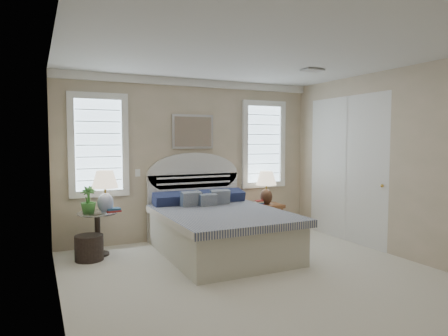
% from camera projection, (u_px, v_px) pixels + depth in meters
% --- Properties ---
extents(floor, '(4.50, 5.00, 0.01)m').
position_uv_depth(floor, '(269.00, 283.00, 4.68)').
color(floor, beige).
rests_on(floor, ground).
extents(ceiling, '(4.50, 5.00, 0.01)m').
position_uv_depth(ceiling, '(271.00, 49.00, 4.49)').
color(ceiling, silver).
rests_on(ceiling, wall_back).
extents(wall_back, '(4.50, 0.02, 2.70)m').
position_uv_depth(wall_back, '(192.00, 159.00, 6.84)').
color(wall_back, tan).
rests_on(wall_back, floor).
extents(wall_left, '(0.02, 5.00, 2.70)m').
position_uv_depth(wall_left, '(59.00, 176.00, 3.62)').
color(wall_left, tan).
rests_on(wall_left, floor).
extents(wall_right, '(0.02, 5.00, 2.70)m').
position_uv_depth(wall_right, '(408.00, 164.00, 5.55)').
color(wall_right, tan).
rests_on(wall_right, floor).
extents(crown_molding, '(4.50, 0.08, 0.12)m').
position_uv_depth(crown_molding, '(193.00, 83.00, 6.71)').
color(crown_molding, white).
rests_on(crown_molding, wall_back).
extents(hvac_vent, '(0.30, 0.20, 0.02)m').
position_uv_depth(hvac_vent, '(312.00, 70.00, 5.73)').
color(hvac_vent, '#B2B2B2').
rests_on(hvac_vent, ceiling).
extents(switch_plate, '(0.08, 0.01, 0.12)m').
position_uv_depth(switch_plate, '(138.00, 173.00, 6.43)').
color(switch_plate, white).
rests_on(switch_plate, wall_back).
extents(window_left, '(0.90, 0.06, 1.60)m').
position_uv_depth(window_left, '(99.00, 145.00, 6.14)').
color(window_left, '#C9E9FF').
rests_on(window_left, wall_back).
extents(window_right, '(0.90, 0.06, 1.60)m').
position_uv_depth(window_right, '(263.00, 144.00, 7.40)').
color(window_right, '#C9E9FF').
rests_on(window_right, wall_back).
extents(painting, '(0.74, 0.04, 0.58)m').
position_uv_depth(painting, '(193.00, 132.00, 6.77)').
color(painting, silver).
rests_on(painting, wall_back).
extents(closet_door, '(0.02, 1.80, 2.40)m').
position_uv_depth(closet_door, '(346.00, 169.00, 6.63)').
color(closet_door, white).
rests_on(closet_door, floor).
extents(bed, '(1.72, 2.28, 1.47)m').
position_uv_depth(bed, '(218.00, 227.00, 5.97)').
color(bed, beige).
rests_on(bed, floor).
extents(side_table_left, '(0.56, 0.56, 0.63)m').
position_uv_depth(side_table_left, '(98.00, 229.00, 5.79)').
color(side_table_left, black).
rests_on(side_table_left, floor).
extents(nightstand_right, '(0.50, 0.40, 0.53)m').
position_uv_depth(nightstand_right, '(268.00, 212.00, 7.15)').
color(nightstand_right, brown).
rests_on(nightstand_right, floor).
extents(floor_pot, '(0.50, 0.50, 0.35)m').
position_uv_depth(floor_pot, '(89.00, 248.00, 5.56)').
color(floor_pot, black).
rests_on(floor_pot, floor).
extents(lamp_left, '(0.46, 0.46, 0.61)m').
position_uv_depth(lamp_left, '(105.00, 187.00, 5.79)').
color(lamp_left, silver).
rests_on(lamp_left, side_table_left).
extents(lamp_right, '(0.41, 0.41, 0.60)m').
position_uv_depth(lamp_right, '(266.00, 184.00, 7.14)').
color(lamp_right, black).
rests_on(lamp_right, nightstand_right).
extents(potted_plant, '(0.29, 0.29, 0.39)m').
position_uv_depth(potted_plant, '(88.00, 200.00, 5.67)').
color(potted_plant, '#387B31').
rests_on(potted_plant, side_table_left).
extents(books_left, '(0.21, 0.16, 0.06)m').
position_uv_depth(books_left, '(113.00, 210.00, 5.82)').
color(books_left, '#A32C28').
rests_on(books_left, side_table_left).
extents(books_right, '(0.16, 0.11, 0.09)m').
position_uv_depth(books_right, '(259.00, 203.00, 7.06)').
color(books_right, '#A32C28').
rests_on(books_right, nightstand_right).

